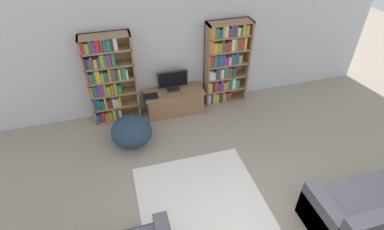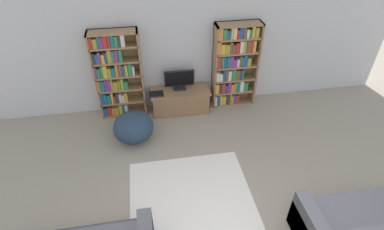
{
  "view_description": "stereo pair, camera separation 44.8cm",
  "coord_description": "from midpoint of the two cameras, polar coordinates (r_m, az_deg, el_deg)",
  "views": [
    {
      "loc": [
        -1.12,
        -1.05,
        3.73
      ],
      "look_at": [
        -0.02,
        2.79,
        0.7
      ],
      "focal_mm": 28.0,
      "sensor_mm": 36.0,
      "label": 1
    },
    {
      "loc": [
        -0.69,
        -1.15,
        3.73
      ],
      "look_at": [
        -0.02,
        2.79,
        0.7
      ],
      "focal_mm": 28.0,
      "sensor_mm": 36.0,
      "label": 2
    }
  ],
  "objects": [
    {
      "name": "wall_back",
      "position": [
        5.93,
        0.1,
        12.95
      ],
      "size": [
        8.8,
        0.06,
        2.6
      ],
      "color": "silver",
      "rests_on": "ground_plane"
    },
    {
      "name": "tv_stand",
      "position": [
        6.16,
        -0.19,
        2.74
      ],
      "size": [
        1.2,
        0.5,
        0.49
      ],
      "color": "#8E6B47",
      "rests_on": "ground_plane"
    },
    {
      "name": "laptop",
      "position": [
        5.92,
        -4.66,
        3.95
      ],
      "size": [
        0.28,
        0.21,
        0.03
      ],
      "color": "#28282D",
      "rests_on": "tv_stand"
    },
    {
      "name": "television",
      "position": [
        5.96,
        -0.28,
        6.69
      ],
      "size": [
        0.6,
        0.16,
        0.42
      ],
      "color": "black",
      "rests_on": "tv_stand"
    },
    {
      "name": "area_rug",
      "position": [
        4.69,
        2.67,
        -15.46
      ],
      "size": [
        1.83,
        1.66,
        0.02
      ],
      "color": "white",
      "rests_on": "ground_plane"
    },
    {
      "name": "bookshelf_right",
      "position": [
        6.18,
        9.97,
        9.42
      ],
      "size": [
        0.89,
        0.3,
        1.76
      ],
      "color": "#93704C",
      "rests_on": "ground_plane"
    },
    {
      "name": "beanbag_ottoman",
      "position": [
        5.49,
        -8.82,
        -2.36
      ],
      "size": [
        0.73,
        0.73,
        0.55
      ],
      "primitive_type": "ellipsoid",
      "color": "#23384C",
      "rests_on": "ground_plane"
    },
    {
      "name": "bookshelf_left",
      "position": [
        5.88,
        -12.21,
        7.58
      ],
      "size": [
        0.89,
        0.3,
        1.76
      ],
      "color": "#93704C",
      "rests_on": "ground_plane"
    },
    {
      "name": "couch_right_sofa",
      "position": [
        4.73,
        33.18,
        -17.99
      ],
      "size": [
        1.69,
        0.89,
        0.82
      ],
      "color": "#2D2D33",
      "rests_on": "ground_plane"
    }
  ]
}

